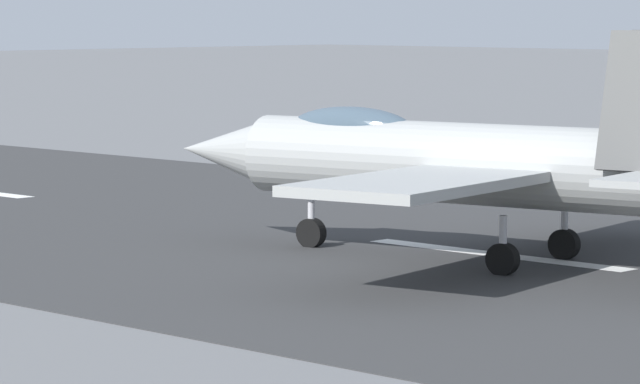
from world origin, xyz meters
TOP-DOWN VIEW (x-y plane):
  - ground_plane at (0.00, 0.00)m, footprint 400.00×400.00m
  - runway_strip at (-0.02, 0.00)m, footprint 240.00×26.00m
  - fighter_jet at (0.56, 1.35)m, footprint 16.79×14.92m
  - marker_cone_mid at (7.26, -12.65)m, footprint 0.44×0.44m
  - marker_cone_far at (22.28, -12.65)m, footprint 0.44×0.44m

SIDE VIEW (x-z plane):
  - ground_plane at x=0.00m, z-range 0.00..0.00m
  - runway_strip at x=-0.02m, z-range 0.00..0.02m
  - marker_cone_mid at x=7.26m, z-range 0.00..0.55m
  - marker_cone_far at x=22.28m, z-range 0.00..0.55m
  - fighter_jet at x=0.56m, z-range -0.37..5.30m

